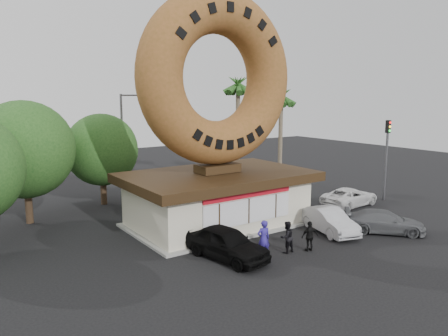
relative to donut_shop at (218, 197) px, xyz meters
name	(u,v)px	position (x,y,z in m)	size (l,w,h in m)	color
ground	(284,253)	(0.00, -5.98, -1.77)	(90.00, 90.00, 0.00)	black
donut_shop	(218,197)	(0.00, 0.00, 0.00)	(11.20, 7.20, 3.80)	beige
giant_donut	(217,78)	(0.00, 0.02, 7.14)	(10.22, 10.22, 2.61)	brown
tree_west	(24,150)	(-9.50, 7.02, 2.87)	(6.00, 6.00, 7.65)	#473321
tree_mid	(102,150)	(-4.00, 9.02, 2.25)	(5.20, 5.20, 6.63)	#473321
palm_near	(238,89)	(7.50, 8.02, 6.65)	(2.60, 2.60, 9.75)	#726651
palm_far	(281,100)	(11.00, 6.52, 5.72)	(2.60, 2.60, 8.75)	#726651
street_lamp	(124,140)	(-1.86, 10.02, 2.72)	(2.11, 0.20, 8.00)	#59595E
traffic_signal	(387,150)	(14.00, -1.99, 2.10)	(0.30, 0.38, 6.07)	#59595E
person_left	(264,239)	(-1.26, -5.88, -0.81)	(0.70, 0.46, 1.91)	navy
person_center	(287,237)	(0.15, -6.03, -0.94)	(0.80, 0.62, 1.64)	black
person_right	(310,236)	(1.27, -6.54, -0.98)	(0.92, 0.39, 1.58)	black
car_black	(227,243)	(-2.83, -4.95, -0.97)	(1.87, 4.66, 1.59)	black
car_silver	(329,221)	(4.46, -5.02, -1.05)	(1.51, 4.32, 1.42)	#A9A9AE
car_grey	(384,222)	(7.08, -6.89, -1.11)	(1.83, 4.51, 1.31)	#5D5E62
car_white	(350,197)	(10.43, -1.65, -1.11)	(2.17, 4.71, 1.31)	silver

